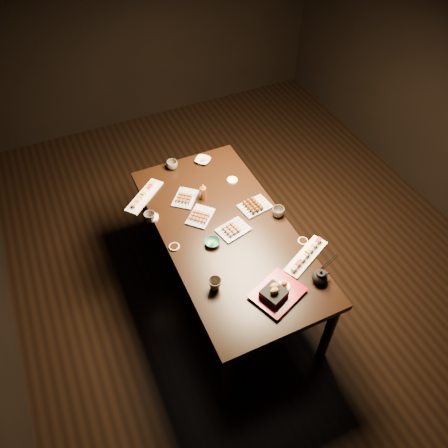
{
  "coord_description": "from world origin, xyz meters",
  "views": [
    {
      "loc": [
        -1.22,
        -2.14,
        3.11
      ],
      "look_at": [
        -0.33,
        -0.2,
        0.77
      ],
      "focal_mm": 35.0,
      "sensor_mm": 36.0,
      "label": 1
    }
  ],
  "objects_px": {
    "yakitori_plate_right": "(233,228)",
    "edamame_bowl_cream": "(203,160)",
    "sushi_platter_far": "(144,195)",
    "dining_table": "(227,262)",
    "condiment_bottle": "(203,191)",
    "teacup_far_left": "(150,217)",
    "sushi_platter_near": "(306,255)",
    "teacup_near_left": "(215,284)",
    "teacup_far_right": "(172,165)",
    "yakitori_plate_center": "(200,215)",
    "teacup_mid_right": "(278,212)",
    "edamame_bowl_green": "(212,243)",
    "tempura_tray": "(278,289)",
    "yakitori_plate_left": "(185,196)",
    "teapot": "(320,276)"
  },
  "relations": [
    {
      "from": "yakitori_plate_right",
      "to": "edamame_bowl_cream",
      "type": "distance_m",
      "value": 0.81
    },
    {
      "from": "sushi_platter_far",
      "to": "dining_table",
      "type": "bearing_deg",
      "value": 86.3
    },
    {
      "from": "yakitori_plate_right",
      "to": "condiment_bottle",
      "type": "height_order",
      "value": "condiment_bottle"
    },
    {
      "from": "teacup_far_left",
      "to": "condiment_bottle",
      "type": "xyz_separation_m",
      "value": [
        0.45,
        0.05,
        0.04
      ]
    },
    {
      "from": "sushi_platter_near",
      "to": "teacup_far_left",
      "type": "distance_m",
      "value": 1.15
    },
    {
      "from": "sushi_platter_near",
      "to": "teacup_near_left",
      "type": "distance_m",
      "value": 0.67
    },
    {
      "from": "sushi_platter_far",
      "to": "teacup_far_right",
      "type": "xyz_separation_m",
      "value": [
        0.32,
        0.23,
        0.01
      ]
    },
    {
      "from": "edamame_bowl_cream",
      "to": "teacup_near_left",
      "type": "height_order",
      "value": "teacup_near_left"
    },
    {
      "from": "yakitori_plate_center",
      "to": "yakitori_plate_right",
      "type": "bearing_deg",
      "value": -97.78
    },
    {
      "from": "yakitori_plate_center",
      "to": "teacup_far_left",
      "type": "distance_m",
      "value": 0.37
    },
    {
      "from": "sushi_platter_far",
      "to": "yakitori_plate_center",
      "type": "height_order",
      "value": "yakitori_plate_center"
    },
    {
      "from": "dining_table",
      "to": "teacup_mid_right",
      "type": "distance_m",
      "value": 0.58
    },
    {
      "from": "yakitori_plate_right",
      "to": "condiment_bottle",
      "type": "distance_m",
      "value": 0.4
    },
    {
      "from": "sushi_platter_near",
      "to": "edamame_bowl_cream",
      "type": "height_order",
      "value": "sushi_platter_near"
    },
    {
      "from": "teacup_near_left",
      "to": "sushi_platter_far",
      "type": "bearing_deg",
      "value": 98.78
    },
    {
      "from": "teacup_far_left",
      "to": "teacup_far_right",
      "type": "distance_m",
      "value": 0.6
    },
    {
      "from": "sushi_platter_near",
      "to": "edamame_bowl_green",
      "type": "relative_size",
      "value": 3.7
    },
    {
      "from": "dining_table",
      "to": "teacup_mid_right",
      "type": "bearing_deg",
      "value": -20.8
    },
    {
      "from": "edamame_bowl_green",
      "to": "yakitori_plate_center",
      "type": "bearing_deg",
      "value": 84.99
    },
    {
      "from": "edamame_bowl_green",
      "to": "edamame_bowl_cream",
      "type": "distance_m",
      "value": 0.91
    },
    {
      "from": "tempura_tray",
      "to": "teacup_near_left",
      "type": "height_order",
      "value": "tempura_tray"
    },
    {
      "from": "dining_table",
      "to": "yakitori_plate_right",
      "type": "distance_m",
      "value": 0.41
    },
    {
      "from": "sushi_platter_near",
      "to": "yakitori_plate_right",
      "type": "relative_size",
      "value": 1.8
    },
    {
      "from": "yakitori_plate_left",
      "to": "condiment_bottle",
      "type": "relative_size",
      "value": 1.43
    },
    {
      "from": "teacup_mid_right",
      "to": "teacup_far_right",
      "type": "bearing_deg",
      "value": 122.15
    },
    {
      "from": "edamame_bowl_cream",
      "to": "teapot",
      "type": "xyz_separation_m",
      "value": [
        0.22,
        -1.43,
        0.04
      ]
    },
    {
      "from": "teacup_near_left",
      "to": "teacup_mid_right",
      "type": "height_order",
      "value": "teacup_near_left"
    },
    {
      "from": "teacup_near_left",
      "to": "teapot",
      "type": "xyz_separation_m",
      "value": [
        0.64,
        -0.23,
        0.01
      ]
    },
    {
      "from": "edamame_bowl_cream",
      "to": "condiment_bottle",
      "type": "distance_m",
      "value": 0.45
    },
    {
      "from": "edamame_bowl_green",
      "to": "tempura_tray",
      "type": "xyz_separation_m",
      "value": [
        0.21,
        -0.56,
        0.04
      ]
    },
    {
      "from": "yakitori_plate_left",
      "to": "tempura_tray",
      "type": "distance_m",
      "value": 1.08
    },
    {
      "from": "tempura_tray",
      "to": "teapot",
      "type": "relative_size",
      "value": 2.56
    },
    {
      "from": "teapot",
      "to": "teacup_mid_right",
      "type": "bearing_deg",
      "value": 88.46
    },
    {
      "from": "edamame_bowl_green",
      "to": "teacup_far_left",
      "type": "height_order",
      "value": "teacup_far_left"
    },
    {
      "from": "yakitori_plate_left",
      "to": "teacup_far_right",
      "type": "distance_m",
      "value": 0.38
    },
    {
      "from": "yakitori_plate_right",
      "to": "condiment_bottle",
      "type": "bearing_deg",
      "value": 86.33
    },
    {
      "from": "yakitori_plate_right",
      "to": "teacup_far_right",
      "type": "xyz_separation_m",
      "value": [
        -0.16,
        0.83,
        0.01
      ]
    },
    {
      "from": "yakitori_plate_right",
      "to": "edamame_bowl_cream",
      "type": "bearing_deg",
      "value": 69.43
    },
    {
      "from": "dining_table",
      "to": "edamame_bowl_green",
      "type": "distance_m",
      "value": 0.42
    },
    {
      "from": "teapot",
      "to": "edamame_bowl_cream",
      "type": "bearing_deg",
      "value": 101.42
    },
    {
      "from": "dining_table",
      "to": "yakitori_plate_right",
      "type": "xyz_separation_m",
      "value": [
        0.04,
        -0.02,
        0.4
      ]
    },
    {
      "from": "yakitori_plate_right",
      "to": "yakitori_plate_left",
      "type": "bearing_deg",
      "value": 100.28
    },
    {
      "from": "yakitori_plate_left",
      "to": "teacup_far_left",
      "type": "height_order",
      "value": "teacup_far_left"
    },
    {
      "from": "sushi_platter_far",
      "to": "teapot",
      "type": "relative_size",
      "value": 3.22
    },
    {
      "from": "teacup_far_right",
      "to": "condiment_bottle",
      "type": "bearing_deg",
      "value": -78.09
    },
    {
      "from": "dining_table",
      "to": "teacup_near_left",
      "type": "relative_size",
      "value": 20.37
    },
    {
      "from": "edamame_bowl_cream",
      "to": "teacup_far_left",
      "type": "bearing_deg",
      "value": -143.23
    },
    {
      "from": "teacup_near_left",
      "to": "yakitori_plate_right",
      "type": "bearing_deg",
      "value": 51.03
    },
    {
      "from": "teapot",
      "to": "dining_table",
      "type": "bearing_deg",
      "value": 121.9
    },
    {
      "from": "dining_table",
      "to": "teacup_mid_right",
      "type": "relative_size",
      "value": 19.26
    }
  ]
}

